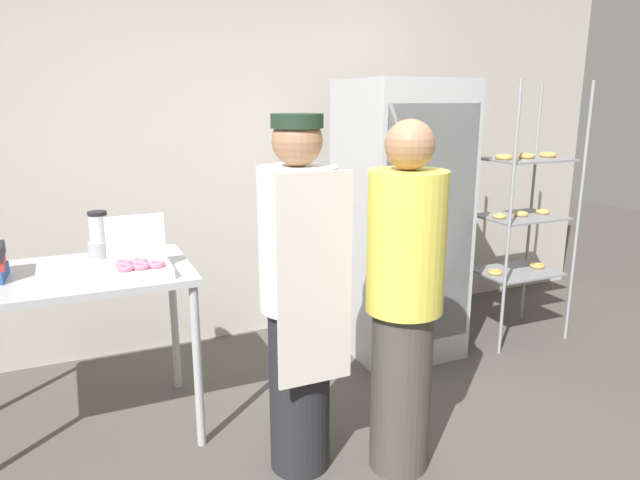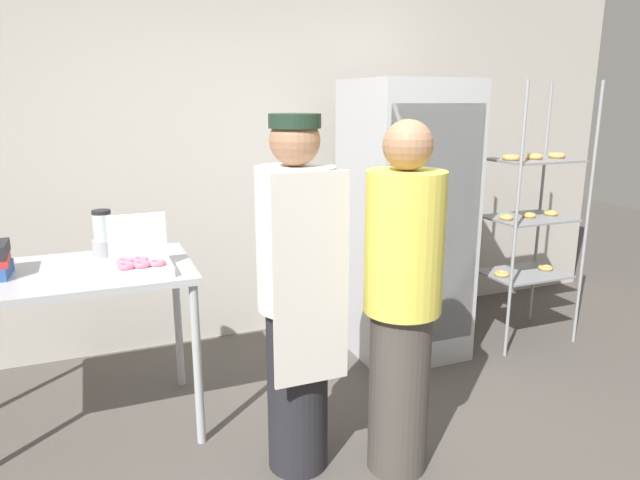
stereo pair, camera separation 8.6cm
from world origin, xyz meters
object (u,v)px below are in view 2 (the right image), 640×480
(refrigerator, at_px, (405,221))
(baking_rack, at_px, (529,214))
(blender_pitcher, at_px, (103,235))
(person_customer, at_px, (402,302))
(donut_box, at_px, (140,265))
(person_baker, at_px, (297,295))

(refrigerator, distance_m, baking_rack, 0.92)
(baking_rack, xyz_separation_m, blender_pitcher, (-2.81, 0.11, 0.08))
(baking_rack, bearing_deg, blender_pitcher, 177.81)
(refrigerator, bearing_deg, baking_rack, -9.74)
(baking_rack, bearing_deg, person_customer, -147.90)
(blender_pitcher, distance_m, person_customer, 1.65)
(person_customer, bearing_deg, blender_pitcher, 137.48)
(person_customer, bearing_deg, refrigerator, 59.29)
(baking_rack, height_order, person_customer, baking_rack)
(donut_box, relative_size, person_baker, 0.17)
(baking_rack, relative_size, blender_pitcher, 7.40)
(person_baker, relative_size, person_customer, 1.01)
(blender_pitcher, xyz_separation_m, person_baker, (0.78, -0.92, -0.14))
(refrigerator, xyz_separation_m, person_customer, (-0.69, -1.16, -0.08))
(person_baker, bearing_deg, donut_box, 142.02)
(baking_rack, bearing_deg, refrigerator, 170.26)
(baking_rack, distance_m, donut_box, 2.68)
(refrigerator, xyz_separation_m, donut_box, (-1.75, -0.48, 0.02))
(donut_box, xyz_separation_m, person_customer, (1.06, -0.68, -0.10))
(blender_pitcher, bearing_deg, refrigerator, 1.47)
(baking_rack, distance_m, blender_pitcher, 2.81)
(refrigerator, relative_size, person_baker, 1.11)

